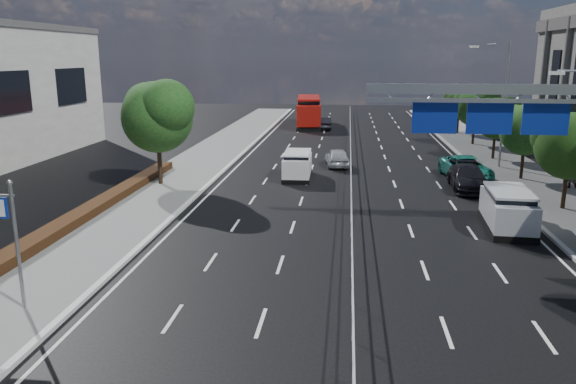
{
  "coord_description": "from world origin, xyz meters",
  "views": [
    {
      "loc": [
        -0.29,
        -15.68,
        8.02
      ],
      "look_at": [
        -2.73,
        7.29,
        2.4
      ],
      "focal_mm": 35.0,
      "sensor_mm": 36.0,
      "label": 1
    }
  ],
  "objects_px": {
    "overhead_gantry": "(508,112)",
    "white_minivan": "(297,165)",
    "parked_car_teal": "(466,168)",
    "parked_car_dark": "(468,178)",
    "toilet_sign": "(1,223)",
    "silver_minivan": "(508,210)",
    "red_bus": "(309,111)",
    "pedestrian_b": "(571,173)",
    "near_car_silver": "(337,157)",
    "near_car_dark": "(324,123)"
  },
  "relations": [
    {
      "from": "silver_minivan",
      "to": "parked_car_teal",
      "type": "bearing_deg",
      "value": 92.61
    },
    {
      "from": "overhead_gantry",
      "to": "red_bus",
      "type": "height_order",
      "value": "overhead_gantry"
    },
    {
      "from": "red_bus",
      "to": "near_car_dark",
      "type": "bearing_deg",
      "value": -63.74
    },
    {
      "from": "overhead_gantry",
      "to": "toilet_sign",
      "type": "bearing_deg",
      "value": -150.4
    },
    {
      "from": "red_bus",
      "to": "near_car_dark",
      "type": "distance_m",
      "value": 4.01
    },
    {
      "from": "toilet_sign",
      "to": "near_car_silver",
      "type": "relative_size",
      "value": 1.1
    },
    {
      "from": "overhead_gantry",
      "to": "near_car_silver",
      "type": "xyz_separation_m",
      "value": [
        -7.74,
        15.65,
        -4.94
      ]
    },
    {
      "from": "overhead_gantry",
      "to": "red_bus",
      "type": "xyz_separation_m",
      "value": [
        -11.63,
        40.46,
        -3.85
      ]
    },
    {
      "from": "white_minivan",
      "to": "red_bus",
      "type": "relative_size",
      "value": 0.37
    },
    {
      "from": "red_bus",
      "to": "overhead_gantry",
      "type": "bearing_deg",
      "value": -78.13
    },
    {
      "from": "parked_car_dark",
      "to": "toilet_sign",
      "type": "bearing_deg",
      "value": -131.98
    },
    {
      "from": "red_bus",
      "to": "pedestrian_b",
      "type": "relative_size",
      "value": 6.18
    },
    {
      "from": "near_car_dark",
      "to": "parked_car_teal",
      "type": "height_order",
      "value": "parked_car_teal"
    },
    {
      "from": "toilet_sign",
      "to": "white_minivan",
      "type": "bearing_deg",
      "value": 70.76
    },
    {
      "from": "parked_car_teal",
      "to": "parked_car_dark",
      "type": "relative_size",
      "value": 1.07
    },
    {
      "from": "red_bus",
      "to": "pedestrian_b",
      "type": "xyz_separation_m",
      "value": [
        18.29,
        -30.91,
        -0.69
      ]
    },
    {
      "from": "parked_car_teal",
      "to": "pedestrian_b",
      "type": "xyz_separation_m",
      "value": [
        5.77,
        -2.39,
        0.31
      ]
    },
    {
      "from": "white_minivan",
      "to": "silver_minivan",
      "type": "relative_size",
      "value": 0.89
    },
    {
      "from": "red_bus",
      "to": "parked_car_teal",
      "type": "bearing_deg",
      "value": -70.47
    },
    {
      "from": "white_minivan",
      "to": "parked_car_teal",
      "type": "bearing_deg",
      "value": 3.07
    },
    {
      "from": "toilet_sign",
      "to": "overhead_gantry",
      "type": "distance_m",
      "value": 20.52
    },
    {
      "from": "silver_minivan",
      "to": "toilet_sign",
      "type": "bearing_deg",
      "value": -145.35
    },
    {
      "from": "near_car_silver",
      "to": "red_bus",
      "type": "bearing_deg",
      "value": -88.58
    },
    {
      "from": "overhead_gantry",
      "to": "white_minivan",
      "type": "height_order",
      "value": "overhead_gantry"
    },
    {
      "from": "pedestrian_b",
      "to": "overhead_gantry",
      "type": "bearing_deg",
      "value": 51.86
    },
    {
      "from": "near_car_dark",
      "to": "pedestrian_b",
      "type": "height_order",
      "value": "pedestrian_b"
    },
    {
      "from": "red_bus",
      "to": "near_car_dark",
      "type": "relative_size",
      "value": 2.8
    },
    {
      "from": "red_bus",
      "to": "silver_minivan",
      "type": "relative_size",
      "value": 2.41
    },
    {
      "from": "red_bus",
      "to": "parked_car_dark",
      "type": "distance_m",
      "value": 33.76
    },
    {
      "from": "near_car_dark",
      "to": "parked_car_teal",
      "type": "bearing_deg",
      "value": 106.59
    },
    {
      "from": "near_car_silver",
      "to": "silver_minivan",
      "type": "relative_size",
      "value": 0.83
    },
    {
      "from": "white_minivan",
      "to": "parked_car_dark",
      "type": "xyz_separation_m",
      "value": [
        10.73,
        -2.16,
        -0.15
      ]
    },
    {
      "from": "white_minivan",
      "to": "pedestrian_b",
      "type": "bearing_deg",
      "value": -6.45
    },
    {
      "from": "silver_minivan",
      "to": "parked_car_teal",
      "type": "distance_m",
      "value": 11.15
    },
    {
      "from": "parked_car_dark",
      "to": "near_car_silver",
      "type": "bearing_deg",
      "value": 142.27
    },
    {
      "from": "overhead_gantry",
      "to": "parked_car_dark",
      "type": "bearing_deg",
      "value": 87.29
    },
    {
      "from": "red_bus",
      "to": "pedestrian_b",
      "type": "distance_m",
      "value": 35.92
    },
    {
      "from": "overhead_gantry",
      "to": "pedestrian_b",
      "type": "bearing_deg",
      "value": 55.12
    },
    {
      "from": "white_minivan",
      "to": "red_bus",
      "type": "bearing_deg",
      "value": 91.36
    },
    {
      "from": "near_car_silver",
      "to": "pedestrian_b",
      "type": "relative_size",
      "value": 2.13
    },
    {
      "from": "overhead_gantry",
      "to": "parked_car_teal",
      "type": "xyz_separation_m",
      "value": [
        0.89,
        11.95,
        -4.86
      ]
    },
    {
      "from": "toilet_sign",
      "to": "silver_minivan",
      "type": "relative_size",
      "value": 0.92
    },
    {
      "from": "near_car_silver",
      "to": "near_car_dark",
      "type": "distance_m",
      "value": 21.57
    },
    {
      "from": "white_minivan",
      "to": "silver_minivan",
      "type": "distance_m",
      "value": 15.02
    },
    {
      "from": "red_bus",
      "to": "silver_minivan",
      "type": "xyz_separation_m",
      "value": [
        12.25,
        -39.66,
        -0.81
      ]
    },
    {
      "from": "pedestrian_b",
      "to": "parked_car_teal",
      "type": "bearing_deg",
      "value": -25.78
    },
    {
      "from": "white_minivan",
      "to": "near_car_dark",
      "type": "bearing_deg",
      "value": 87.39
    },
    {
      "from": "near_car_silver",
      "to": "pedestrian_b",
      "type": "xyz_separation_m",
      "value": [
        14.4,
        -6.1,
        0.39
      ]
    },
    {
      "from": "silver_minivan",
      "to": "parked_car_dark",
      "type": "xyz_separation_m",
      "value": [
        -0.2,
        8.14,
        -0.21
      ]
    },
    {
      "from": "near_car_dark",
      "to": "parked_car_teal",
      "type": "distance_m",
      "value": 27.31
    }
  ]
}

